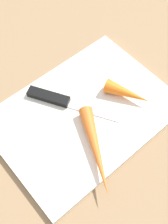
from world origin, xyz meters
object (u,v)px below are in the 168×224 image
(knife, at_px, (54,99))
(carrot_long, at_px, (96,150))
(cutting_board, at_px, (84,113))
(carrot_short, at_px, (128,93))

(knife, relative_size, carrot_long, 1.02)
(cutting_board, distance_m, carrot_long, 0.10)
(knife, height_order, carrot_short, carrot_short)
(carrot_short, bearing_deg, carrot_long, -93.14)
(knife, relative_size, carrot_short, 1.89)
(knife, xyz_separation_m, carrot_long, (0.01, 0.15, 0.01))
(carrot_short, bearing_deg, knife, -152.50)
(cutting_board, distance_m, carrot_short, 0.10)
(cutting_board, xyz_separation_m, knife, (0.03, -0.06, 0.01))
(knife, distance_m, carrot_long, 0.15)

